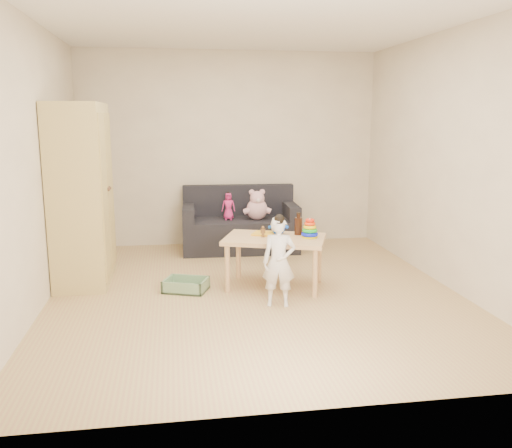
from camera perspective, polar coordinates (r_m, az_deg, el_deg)
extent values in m
plane|color=tan|center=(5.47, -0.11, -7.21)|extent=(4.50, 4.50, 0.00)
plane|color=white|center=(5.26, -0.13, 20.73)|extent=(4.50, 4.50, 0.00)
plane|color=beige|center=(7.44, -2.78, 7.88)|extent=(4.00, 0.00, 4.00)
plane|color=beige|center=(3.02, 6.40, 2.98)|extent=(4.00, 0.00, 4.00)
plane|color=beige|center=(5.29, -22.18, 5.73)|extent=(0.00, 4.50, 4.50)
plane|color=beige|center=(5.86, 19.74, 6.35)|extent=(0.00, 4.50, 4.50)
cube|color=tan|center=(5.95, -17.90, 3.01)|extent=(0.52, 1.04, 1.87)
cube|color=black|center=(7.13, -1.67, -1.10)|extent=(1.52, 0.80, 0.42)
cube|color=tan|center=(5.57, 1.96, -4.04)|extent=(1.16, 0.93, 0.53)
imported|color=white|center=(5.00, 2.42, -4.12)|extent=(0.34, 0.26, 0.82)
imported|color=#D92879|center=(7.01, -2.92, 1.84)|extent=(0.19, 0.14, 0.34)
cylinder|color=#D2C70B|center=(5.51, 5.66, -1.35)|extent=(0.16, 0.16, 0.02)
cylinder|color=silver|center=(5.49, 5.68, -0.39)|extent=(0.02, 0.02, 0.19)
torus|color=#0D1DDF|center=(5.51, 5.67, -1.06)|extent=(0.17, 0.17, 0.04)
torus|color=green|center=(5.50, 5.68, -0.68)|extent=(0.15, 0.15, 0.04)
torus|color=yellow|center=(5.49, 5.69, -0.30)|extent=(0.13, 0.13, 0.04)
torus|color=#FF3B0D|center=(5.48, 5.69, 0.05)|extent=(0.11, 0.11, 0.03)
torus|color=red|center=(5.48, 5.70, 0.39)|extent=(0.09, 0.09, 0.03)
cylinder|color=black|center=(5.63, 4.48, -0.22)|extent=(0.08, 0.08, 0.18)
cylinder|color=black|center=(5.61, 4.49, 0.83)|extent=(0.04, 0.04, 0.05)
cylinder|color=black|center=(5.60, 4.50, 1.13)|extent=(0.04, 0.04, 0.02)
cube|color=#F2AD19|center=(5.64, 0.80, -1.02)|extent=(0.29, 0.29, 0.02)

